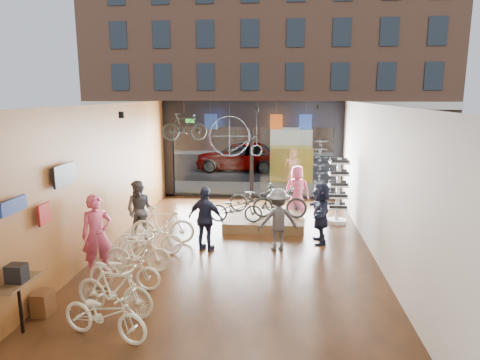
# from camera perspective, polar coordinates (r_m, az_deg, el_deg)

# --- Properties ---
(ground_plane) EXTENTS (7.00, 12.00, 0.04)m
(ground_plane) POSITION_cam_1_polar(r_m,az_deg,el_deg) (11.41, -0.46, -9.51)
(ground_plane) COLOR black
(ground_plane) RESTS_ON ground
(ceiling) EXTENTS (7.00, 12.00, 0.04)m
(ceiling) POSITION_cam_1_polar(r_m,az_deg,el_deg) (10.66, -0.49, 10.14)
(ceiling) COLOR black
(ceiling) RESTS_ON ground
(wall_left) EXTENTS (0.04, 12.00, 3.80)m
(wall_left) POSITION_cam_1_polar(r_m,az_deg,el_deg) (11.76, -17.80, 0.29)
(wall_left) COLOR #965723
(wall_left) RESTS_ON ground
(wall_right) EXTENTS (0.04, 12.00, 3.80)m
(wall_right) POSITION_cam_1_polar(r_m,az_deg,el_deg) (11.10, 17.93, -0.35)
(wall_right) COLOR beige
(wall_right) RESTS_ON ground
(wall_back) EXTENTS (7.00, 0.04, 3.80)m
(wall_back) POSITION_cam_1_polar(r_m,az_deg,el_deg) (5.18, -7.34, -13.26)
(wall_back) COLOR beige
(wall_back) RESTS_ON ground
(storefront) EXTENTS (7.00, 0.26, 3.80)m
(storefront) POSITION_cam_1_polar(r_m,az_deg,el_deg) (16.78, 1.59, 4.02)
(storefront) COLOR black
(storefront) RESTS_ON ground
(exit_sign) EXTENTS (0.35, 0.06, 0.18)m
(exit_sign) POSITION_cam_1_polar(r_m,az_deg,el_deg) (16.88, -6.65, 7.91)
(exit_sign) COLOR #198C26
(exit_sign) RESTS_ON storefront
(street_road) EXTENTS (30.00, 18.00, 0.02)m
(street_road) POSITION_cam_1_polar(r_m,az_deg,el_deg) (25.95, 2.86, 2.37)
(street_road) COLOR black
(street_road) RESTS_ON ground
(sidewalk_near) EXTENTS (30.00, 2.40, 0.12)m
(sidewalk_near) POSITION_cam_1_polar(r_m,az_deg,el_deg) (18.28, 1.80, -1.23)
(sidewalk_near) COLOR slate
(sidewalk_near) RESTS_ON ground
(sidewalk_far) EXTENTS (30.00, 2.00, 0.12)m
(sidewalk_far) POSITION_cam_1_polar(r_m,az_deg,el_deg) (29.89, 3.19, 3.70)
(sidewalk_far) COLOR slate
(sidewalk_far) RESTS_ON ground
(opposite_building) EXTENTS (26.00, 5.00, 14.00)m
(opposite_building) POSITION_cam_1_polar(r_m,az_deg,el_deg) (32.26, 3.51, 16.61)
(opposite_building) COLOR brown
(opposite_building) RESTS_ON ground
(street_car) EXTENTS (4.74, 1.91, 1.62)m
(street_car) POSITION_cam_1_polar(r_m,az_deg,el_deg) (22.93, 0.03, 3.26)
(street_car) COLOR gray
(street_car) RESTS_ON street_road
(box_truck) EXTENTS (2.01, 6.02, 2.37)m
(box_truck) POSITION_cam_1_polar(r_m,az_deg,el_deg) (21.80, 6.73, 3.76)
(box_truck) COLOR silver
(box_truck) RESTS_ON street_road
(floor_bike_0) EXTENTS (1.75, 1.00, 0.87)m
(floor_bike_0) POSITION_cam_1_polar(r_m,az_deg,el_deg) (7.83, -17.59, -16.69)
(floor_bike_0) COLOR #ECE8C6
(floor_bike_0) RESTS_ON ground_plane
(floor_bike_1) EXTENTS (1.71, 0.85, 0.99)m
(floor_bike_1) POSITION_cam_1_polar(r_m,az_deg,el_deg) (8.51, -16.44, -13.81)
(floor_bike_1) COLOR #ECE8C6
(floor_bike_1) RESTS_ON ground_plane
(floor_bike_2) EXTENTS (1.55, 0.55, 0.81)m
(floor_bike_2) POSITION_cam_1_polar(r_m,az_deg,el_deg) (9.49, -15.16, -11.62)
(floor_bike_2) COLOR #ECE8C6
(floor_bike_2) RESTS_ON ground_plane
(floor_bike_3) EXTENTS (1.56, 0.50, 0.93)m
(floor_bike_3) POSITION_cam_1_polar(r_m,az_deg,el_deg) (10.24, -13.48, -9.45)
(floor_bike_3) COLOR #ECE8C6
(floor_bike_3) RESTS_ON ground_plane
(floor_bike_4) EXTENTS (1.67, 0.87, 0.83)m
(floor_bike_4) POSITION_cam_1_polar(r_m,az_deg,el_deg) (11.20, -11.87, -7.80)
(floor_bike_4) COLOR #ECE8C6
(floor_bike_4) RESTS_ON ground_plane
(floor_bike_5) EXTENTS (1.79, 0.68, 1.05)m
(floor_bike_5) POSITION_cam_1_polar(r_m,az_deg,el_deg) (11.97, -10.29, -5.95)
(floor_bike_5) COLOR #ECE8C6
(floor_bike_5) RESTS_ON ground_plane
(display_platform) EXTENTS (2.40, 1.80, 0.30)m
(display_platform) POSITION_cam_1_polar(r_m,az_deg,el_deg) (13.42, 3.19, -5.53)
(display_platform) COLOR brown
(display_platform) RESTS_ON ground_plane
(display_bike_left) EXTENTS (1.59, 0.59, 0.83)m
(display_bike_left) POSITION_cam_1_polar(r_m,az_deg,el_deg) (12.72, -0.56, -3.83)
(display_bike_left) COLOR black
(display_bike_left) RESTS_ON display_platform
(display_bike_mid) EXTENTS (1.68, 0.48, 1.01)m
(display_bike_mid) POSITION_cam_1_polar(r_m,az_deg,el_deg) (13.15, 5.33, -2.96)
(display_bike_mid) COLOR black
(display_bike_mid) RESTS_ON display_platform
(display_bike_right) EXTENTS (1.74, 0.63, 0.91)m
(display_bike_right) POSITION_cam_1_polar(r_m,az_deg,el_deg) (13.81, 2.17, -2.43)
(display_bike_right) COLOR black
(display_bike_right) RESTS_ON display_platform
(customer_0) EXTENTS (0.81, 0.74, 1.86)m
(customer_0) POSITION_cam_1_polar(r_m,az_deg,el_deg) (10.25, -18.54, -6.96)
(customer_0) COLOR #CC4C72
(customer_0) RESTS_ON ground_plane
(customer_1) EXTENTS (0.89, 0.73, 1.70)m
(customer_1) POSITION_cam_1_polar(r_m,az_deg,el_deg) (12.33, -13.20, -3.97)
(customer_1) COLOR #3F3F44
(customer_1) RESTS_ON ground_plane
(customer_2) EXTENTS (1.08, 0.70, 1.71)m
(customer_2) POSITION_cam_1_polar(r_m,az_deg,el_deg) (11.22, -4.59, -5.19)
(customer_2) COLOR #161C33
(customer_2) RESTS_ON ground_plane
(customer_3) EXTENTS (1.19, 0.87, 1.65)m
(customer_3) POSITION_cam_1_polar(r_m,az_deg,el_deg) (11.27, 5.07, -5.29)
(customer_3) COLOR #3F3F44
(customer_3) RESTS_ON ground_plane
(customer_4) EXTENTS (0.86, 0.58, 1.71)m
(customer_4) POSITION_cam_1_polar(r_m,az_deg,el_deg) (14.49, 7.60, -1.45)
(customer_4) COLOR #CC4C72
(customer_4) RESTS_ON ground_plane
(customer_5) EXTENTS (0.51, 1.58, 1.70)m
(customer_5) POSITION_cam_1_polar(r_m,az_deg,el_deg) (11.97, 10.70, -4.33)
(customer_5) COLOR #161C33
(customer_5) RESTS_ON ground_plane
(sunglasses_rack) EXTENTS (0.64, 0.53, 2.09)m
(sunglasses_rack) POSITION_cam_1_polar(r_m,az_deg,el_deg) (13.87, 12.95, -1.42)
(sunglasses_rack) COLOR white
(sunglasses_rack) RESTS_ON ground_plane
(wall_merch) EXTENTS (0.40, 2.40, 2.60)m
(wall_merch) POSITION_cam_1_polar(r_m,az_deg,el_deg) (8.83, -25.60, -7.94)
(wall_merch) COLOR navy
(wall_merch) RESTS_ON wall_left
(penny_farthing) EXTENTS (1.89, 0.06, 1.51)m
(penny_farthing) POSITION_cam_1_polar(r_m,az_deg,el_deg) (15.65, -0.27, 5.70)
(penny_farthing) COLOR black
(penny_farthing) RESTS_ON ceiling
(hung_bike) EXTENTS (1.64, 0.75, 0.95)m
(hung_bike) POSITION_cam_1_polar(r_m,az_deg,el_deg) (15.22, -7.44, 7.05)
(hung_bike) COLOR black
(hung_bike) RESTS_ON ceiling
(jersey_left) EXTENTS (0.45, 0.03, 0.55)m
(jersey_left) POSITION_cam_1_polar(r_m,az_deg,el_deg) (16.05, -3.94, 7.78)
(jersey_left) COLOR #1E3F99
(jersey_left) RESTS_ON ceiling
(jersey_mid) EXTENTS (0.45, 0.03, 0.55)m
(jersey_mid) POSITION_cam_1_polar(r_m,az_deg,el_deg) (15.84, 4.86, 7.72)
(jersey_mid) COLOR #CC5919
(jersey_mid) RESTS_ON ceiling
(jersey_right) EXTENTS (0.45, 0.03, 0.55)m
(jersey_right) POSITION_cam_1_polar(r_m,az_deg,el_deg) (15.87, 8.73, 7.64)
(jersey_right) COLOR #1E3F99
(jersey_right) RESTS_ON ceiling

